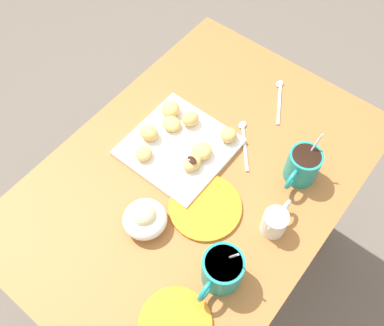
% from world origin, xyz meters
% --- Properties ---
extents(ground_plane, '(8.00, 8.00, 0.00)m').
position_xyz_m(ground_plane, '(0.00, 0.00, 0.00)').
color(ground_plane, '#665B51').
extents(dining_table, '(1.01, 0.70, 0.75)m').
position_xyz_m(dining_table, '(0.00, 0.00, 0.60)').
color(dining_table, '#A36633').
rests_on(dining_table, ground_plane).
extents(pastry_plate_square, '(0.26, 0.26, 0.02)m').
position_xyz_m(pastry_plate_square, '(-0.04, -0.09, 0.76)').
color(pastry_plate_square, white).
rests_on(pastry_plate_square, dining_table).
extents(coffee_mug_teal_left, '(0.13, 0.08, 0.14)m').
position_xyz_m(coffee_mug_teal_left, '(-0.17, 0.21, 0.80)').
color(coffee_mug_teal_left, teal).
rests_on(coffee_mug_teal_left, dining_table).
extents(coffee_mug_teal_right, '(0.13, 0.09, 0.15)m').
position_xyz_m(coffee_mug_teal_right, '(0.17, 0.21, 0.80)').
color(coffee_mug_teal_right, teal).
rests_on(coffee_mug_teal_right, dining_table).
extents(cream_pitcher_white, '(0.10, 0.06, 0.07)m').
position_xyz_m(cream_pitcher_white, '(-0.01, 0.23, 0.79)').
color(cream_pitcher_white, white).
rests_on(cream_pitcher_white, dining_table).
extents(ice_cream_bowl, '(0.11, 0.11, 0.08)m').
position_xyz_m(ice_cream_bowl, '(0.18, -0.01, 0.79)').
color(ice_cream_bowl, white).
rests_on(ice_cream_bowl, dining_table).
extents(saucer_orange_left, '(0.18, 0.18, 0.01)m').
position_xyz_m(saucer_orange_left, '(0.06, 0.07, 0.76)').
color(saucer_orange_left, orange).
rests_on(saucer_orange_left, dining_table).
extents(saucer_orange_right, '(0.16, 0.16, 0.01)m').
position_xyz_m(saucer_orange_right, '(0.32, 0.19, 0.76)').
color(saucer_orange_right, orange).
rests_on(saucer_orange_right, dining_table).
extents(loose_spoon_near_saucer, '(0.15, 0.09, 0.01)m').
position_xyz_m(loose_spoon_near_saucer, '(-0.36, 0.03, 0.76)').
color(loose_spoon_near_saucer, silver).
rests_on(loose_spoon_near_saucer, dining_table).
extents(loose_spoon_by_plate, '(0.13, 0.11, 0.01)m').
position_xyz_m(loose_spoon_by_plate, '(-0.17, 0.03, 0.76)').
color(loose_spoon_by_plate, silver).
rests_on(loose_spoon_by_plate, dining_table).
extents(beignet_0, '(0.06, 0.06, 0.03)m').
position_xyz_m(beignet_0, '(0.05, -0.14, 0.78)').
color(beignet_0, '#E5B260').
rests_on(beignet_0, pastry_plate_square).
extents(beignet_1, '(0.05, 0.06, 0.03)m').
position_xyz_m(beignet_1, '(-0.07, -0.15, 0.78)').
color(beignet_1, '#E5B260').
rests_on(beignet_1, pastry_plate_square).
extents(beignet_2, '(0.07, 0.07, 0.04)m').
position_xyz_m(beignet_2, '(-0.11, -0.18, 0.79)').
color(beignet_2, '#E5B260').
rests_on(beignet_2, pastry_plate_square).
extents(beignet_3, '(0.06, 0.06, 0.03)m').
position_xyz_m(beignet_3, '(-0.05, -0.03, 0.78)').
color(beignet_3, '#E5B260').
rests_on(beignet_3, pastry_plate_square).
extents(beignet_4, '(0.06, 0.06, 0.04)m').
position_xyz_m(beignet_4, '(-0.14, -0.00, 0.79)').
color(beignet_4, '#E5B260').
rests_on(beignet_4, pastry_plate_square).
extents(beignet_5, '(0.05, 0.06, 0.04)m').
position_xyz_m(beignet_5, '(-0.01, -0.17, 0.79)').
color(beignet_5, '#E5B260').
rests_on(beignet_5, pastry_plate_square).
extents(beignet_6, '(0.06, 0.06, 0.04)m').
position_xyz_m(beignet_6, '(-0.12, -0.11, 0.79)').
color(beignet_6, '#E5B260').
rests_on(beignet_6, pastry_plate_square).
extents(beignet_7, '(0.06, 0.05, 0.03)m').
position_xyz_m(beignet_7, '(-0.01, -0.02, 0.78)').
color(beignet_7, '#E5B260').
rests_on(beignet_7, pastry_plate_square).
extents(chocolate_drizzle_7, '(0.02, 0.03, 0.00)m').
position_xyz_m(chocolate_drizzle_7, '(-0.01, -0.02, 0.80)').
color(chocolate_drizzle_7, black).
rests_on(chocolate_drizzle_7, beignet_7).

